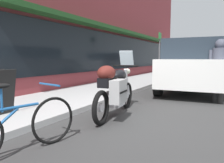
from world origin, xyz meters
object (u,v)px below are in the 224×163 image
Objects in this scene: parked_bicycle at (18,127)px; touring_motorcycle at (115,88)px; pedestrian_walking at (220,63)px; parked_car_down_block at (207,63)px; parking_sign_pole at (159,51)px; parked_minivan at (194,65)px.

touring_motorcycle is at bearing -6.26° from parked_bicycle.
pedestrian_walking reaches higher than parked_bicycle.
parked_car_down_block is (12.60, -0.74, 0.29)m from touring_motorcycle.
parking_sign_pole reaches higher than parked_car_down_block.
parked_car_down_block is (8.12, 0.20, -0.07)m from parked_minivan.
pedestrian_walking is (4.77, -2.07, 0.72)m from parked_bicycle.
parked_bicycle is 0.35× the size of parked_car_down_block.
touring_motorcycle is 1.24× the size of pedestrian_walking.
parked_car_down_block is at bearing -3.35° from touring_motorcycle.
parked_minivan is 2.10m from pedestrian_walking.
parked_minivan is 8.12m from parked_car_down_block.
parked_minivan reaches higher than parked_car_down_block.
parked_bicycle is 0.67× the size of parking_sign_pole.
parked_bicycle is 6.79m from parked_minivan.
touring_motorcycle is 0.45× the size of parked_car_down_block.
parking_sign_pole is at bearing 36.48° from parked_minivan.
parked_car_down_block reaches higher than touring_motorcycle.
parked_minivan is 2.88× the size of pedestrian_walking.
parking_sign_pole is at bearing 32.40° from pedestrian_walking.
parked_minivan is (4.48, -0.93, 0.35)m from touring_motorcycle.
parking_sign_pole is at bearing 9.22° from touring_motorcycle.
touring_motorcycle is 0.87× the size of parking_sign_pole.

